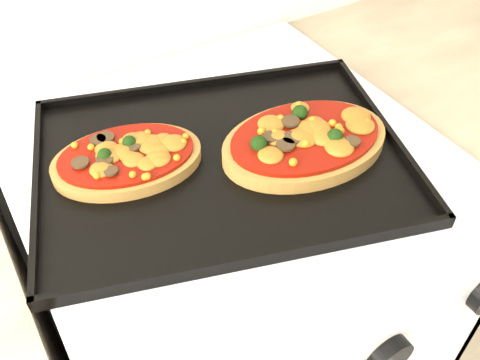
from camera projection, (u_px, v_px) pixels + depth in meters
stove at (235, 324)px, 1.08m from camera, size 0.60×0.60×0.91m
control_panel at (371, 347)px, 0.61m from camera, size 0.60×0.02×0.09m
knob_center at (389, 357)px, 0.60m from camera, size 0.06×0.02×0.06m
baking_tray at (221, 158)px, 0.75m from camera, size 0.59×0.51×0.02m
pizza_left at (127, 157)px, 0.73m from camera, size 0.23×0.18×0.03m
pizza_right at (305, 140)px, 0.75m from camera, size 0.26×0.19×0.04m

